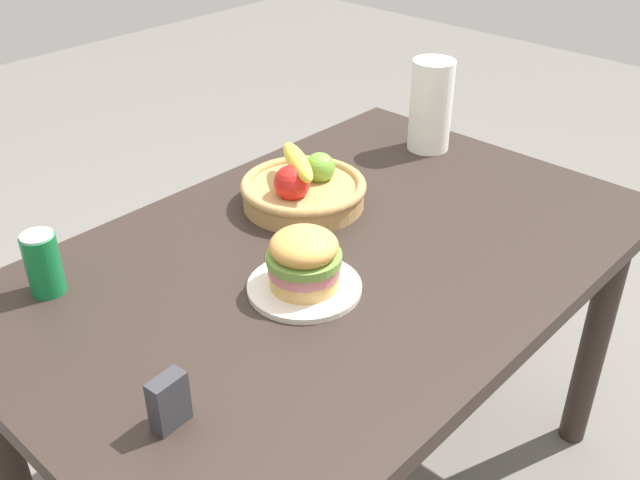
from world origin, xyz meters
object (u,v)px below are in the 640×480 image
(soda_can, at_px, (43,264))
(fruit_basket, at_px, (303,188))
(plate, at_px, (304,287))
(sandwich, at_px, (304,259))
(napkin_holder, at_px, (169,402))
(paper_towel_roll, at_px, (431,106))

(soda_can, relative_size, fruit_basket, 0.43)
(plate, relative_size, sandwich, 1.54)
(napkin_holder, bearing_deg, fruit_basket, 23.21)
(napkin_holder, bearing_deg, paper_towel_roll, 11.28)
(plate, bearing_deg, sandwich, -90.00)
(fruit_basket, bearing_deg, plate, -135.65)
(paper_towel_roll, bearing_deg, sandwich, -163.06)
(sandwich, distance_m, paper_towel_roll, 0.73)
(fruit_basket, height_order, paper_towel_roll, paper_towel_roll)
(plate, height_order, sandwich, sandwich)
(plate, xyz_separation_m, sandwich, (0.00, -0.00, 0.06))
(plate, height_order, soda_can, soda_can)
(fruit_basket, distance_m, napkin_holder, 0.71)
(soda_can, bearing_deg, fruit_basket, -11.72)
(plate, distance_m, soda_can, 0.49)
(sandwich, height_order, paper_towel_roll, paper_towel_roll)
(plate, xyz_separation_m, paper_towel_roll, (0.70, 0.21, 0.11))
(soda_can, distance_m, fruit_basket, 0.59)
(soda_can, height_order, fruit_basket, fruit_basket)
(sandwich, height_order, soda_can, sandwich)
(plate, height_order, paper_towel_roll, paper_towel_roll)
(sandwich, bearing_deg, plate, 90.00)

